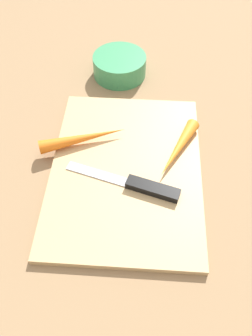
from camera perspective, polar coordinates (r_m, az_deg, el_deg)
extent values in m
plane|color=#8C6D4C|center=(0.63, 0.00, -0.67)|extent=(1.40, 1.40, 0.00)
cube|color=tan|center=(0.62, 0.00, -0.34)|extent=(0.36, 0.26, 0.01)
cube|color=#B7B7BC|center=(0.61, -4.68, -0.94)|extent=(0.05, 0.11, 0.00)
cube|color=black|center=(0.59, 4.32, -3.34)|extent=(0.05, 0.09, 0.01)
cone|color=orange|center=(0.64, 8.37, 3.14)|extent=(0.14, 0.08, 0.02)
cone|color=orange|center=(0.65, -6.93, 4.76)|extent=(0.08, 0.16, 0.03)
cylinder|color=#388C59|center=(0.81, -1.04, 16.10)|extent=(0.12, 0.12, 0.05)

